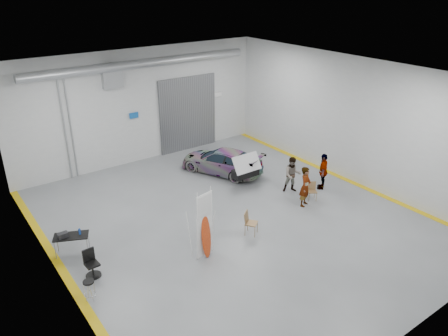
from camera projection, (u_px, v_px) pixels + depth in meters
ground at (232, 219)px, 18.22m from camera, size 16.00×16.00×0.00m
room_shell at (206, 111)px, 18.33m from camera, size 14.02×16.18×6.01m
sedan_car at (221, 161)px, 22.24m from camera, size 3.36×4.67×1.25m
person_a at (305, 186)px, 18.94m from camera, size 0.79×0.67×1.83m
person_b at (292, 175)px, 20.18m from camera, size 1.05×0.99×1.71m
person_c at (323, 171)px, 20.47m from camera, size 1.07×0.97×1.77m
surfboard_display at (204, 231)px, 15.31m from camera, size 0.76×0.32×2.71m
folding_chair_near at (251, 227)px, 17.04m from camera, size 0.63×0.69×0.96m
folding_chair_far at (312, 194)px, 19.66m from camera, size 0.53×0.58×0.82m
shop_stool at (90, 291)px, 13.56m from camera, size 0.37×0.37×0.72m
work_table at (69, 236)px, 15.63m from camera, size 1.35×1.06×0.99m
office_chair at (92, 265)px, 14.64m from camera, size 0.52×0.52×0.98m
trunk_lid at (245, 161)px, 20.56m from camera, size 1.46×0.89×0.04m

